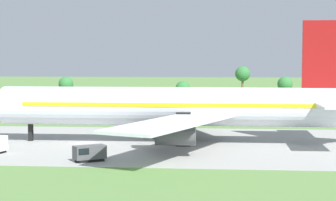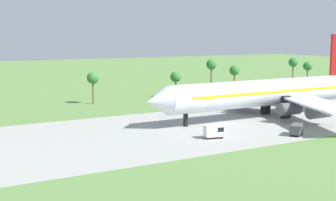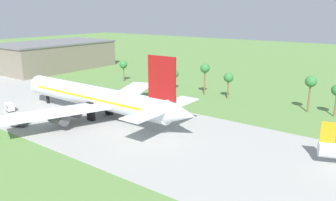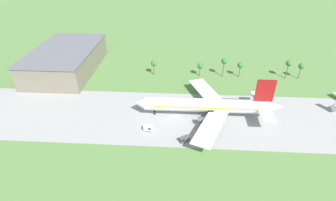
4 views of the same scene
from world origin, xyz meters
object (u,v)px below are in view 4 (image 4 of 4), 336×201
(baggage_tug, at_px, (148,128))
(fuel_truck, at_px, (184,139))
(terminal_building, at_px, (66,60))
(jet_airliner, at_px, (208,105))

(baggage_tug, distance_m, fuel_truck, 17.23)
(fuel_truck, height_order, terminal_building, terminal_building)
(fuel_truck, xyz_separation_m, terminal_building, (-76.41, 65.91, 6.22))
(terminal_building, bearing_deg, jet_airliner, -27.95)
(jet_airliner, relative_size, terminal_building, 1.15)
(baggage_tug, height_order, terminal_building, terminal_building)
(jet_airliner, relative_size, fuel_truck, 14.70)
(jet_airliner, height_order, terminal_building, jet_airliner)
(baggage_tug, xyz_separation_m, terminal_building, (-60.36, 59.65, 6.04))
(baggage_tug, bearing_deg, fuel_truck, -21.31)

